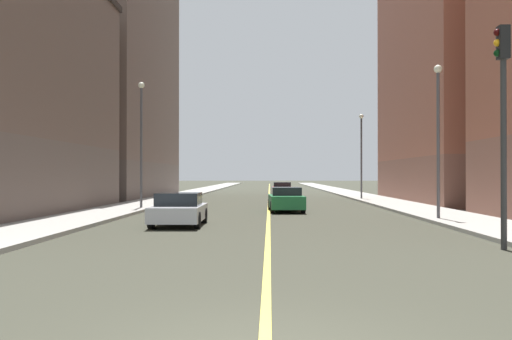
{
  "coord_description": "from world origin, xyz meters",
  "views": [
    {
      "loc": [
        0.06,
        -6.62,
        2.02
      ],
      "look_at": [
        -1.15,
        44.32,
        2.46
      ],
      "focal_mm": 40.93,
      "sensor_mm": 36.0,
      "label": 1
    }
  ],
  "objects_px": {
    "traffic_light_left_near": "(503,105)",
    "street_lamp_left_near": "(438,124)",
    "car_red": "(282,189)",
    "street_lamp_right_near": "(141,132)",
    "building_right_midblock": "(111,66)",
    "street_lamp_left_far": "(361,147)",
    "building_left_mid": "(461,47)",
    "car_green": "(286,200)",
    "car_silver": "(179,210)"
  },
  "relations": [
    {
      "from": "street_lamp_left_far",
      "to": "car_green",
      "type": "distance_m",
      "value": 16.37
    },
    {
      "from": "building_left_mid",
      "to": "traffic_light_left_near",
      "type": "distance_m",
      "value": 30.5
    },
    {
      "from": "street_lamp_left_near",
      "to": "street_lamp_right_near",
      "type": "bearing_deg",
      "value": 151.41
    },
    {
      "from": "building_left_mid",
      "to": "street_lamp_left_near",
      "type": "xyz_separation_m",
      "value": [
        -7.14,
        -18.77,
        -7.43
      ]
    },
    {
      "from": "building_left_mid",
      "to": "car_silver",
      "type": "distance_m",
      "value": 29.93
    },
    {
      "from": "car_green",
      "to": "car_red",
      "type": "xyz_separation_m",
      "value": [
        0.33,
        25.83,
        -0.02
      ]
    },
    {
      "from": "building_left_mid",
      "to": "traffic_light_left_near",
      "type": "height_order",
      "value": "building_left_mid"
    },
    {
      "from": "building_right_midblock",
      "to": "building_left_mid",
      "type": "bearing_deg",
      "value": -17.06
    },
    {
      "from": "traffic_light_left_near",
      "to": "car_green",
      "type": "bearing_deg",
      "value": 108.48
    },
    {
      "from": "car_red",
      "to": "street_lamp_left_far",
      "type": "bearing_deg",
      "value": -61.43
    },
    {
      "from": "building_left_mid",
      "to": "traffic_light_left_near",
      "type": "relative_size",
      "value": 3.84
    },
    {
      "from": "traffic_light_left_near",
      "to": "car_green",
      "type": "height_order",
      "value": "traffic_light_left_near"
    },
    {
      "from": "building_right_midblock",
      "to": "traffic_light_left_near",
      "type": "relative_size",
      "value": 3.99
    },
    {
      "from": "building_left_mid",
      "to": "street_lamp_left_far",
      "type": "bearing_deg",
      "value": 160.98
    },
    {
      "from": "car_red",
      "to": "traffic_light_left_near",
      "type": "bearing_deg",
      "value": -83.1
    },
    {
      "from": "street_lamp_left_near",
      "to": "car_red",
      "type": "relative_size",
      "value": 1.52
    },
    {
      "from": "street_lamp_left_near",
      "to": "car_green",
      "type": "bearing_deg",
      "value": 134.2
    },
    {
      "from": "street_lamp_left_far",
      "to": "car_green",
      "type": "relative_size",
      "value": 1.5
    },
    {
      "from": "traffic_light_left_near",
      "to": "car_silver",
      "type": "distance_m",
      "value": 12.67
    },
    {
      "from": "building_right_midblock",
      "to": "traffic_light_left_near",
      "type": "bearing_deg",
      "value": -60.74
    },
    {
      "from": "traffic_light_left_near",
      "to": "street_lamp_right_near",
      "type": "relative_size",
      "value": 0.84
    },
    {
      "from": "car_red",
      "to": "car_silver",
      "type": "bearing_deg",
      "value": -97.88
    },
    {
      "from": "traffic_light_left_near",
      "to": "car_silver",
      "type": "relative_size",
      "value": 1.44
    },
    {
      "from": "street_lamp_right_near",
      "to": "car_red",
      "type": "bearing_deg",
      "value": 70.49
    },
    {
      "from": "building_right_midblock",
      "to": "car_green",
      "type": "bearing_deg",
      "value": -53.73
    },
    {
      "from": "traffic_light_left_near",
      "to": "car_red",
      "type": "height_order",
      "value": "traffic_light_left_near"
    },
    {
      "from": "building_right_midblock",
      "to": "street_lamp_left_near",
      "type": "distance_m",
      "value": 36.16
    },
    {
      "from": "traffic_light_left_near",
      "to": "street_lamp_left_near",
      "type": "distance_m",
      "value": 9.64
    },
    {
      "from": "building_right_midblock",
      "to": "car_silver",
      "type": "relative_size",
      "value": 5.73
    },
    {
      "from": "street_lamp_right_near",
      "to": "car_silver",
      "type": "distance_m",
      "value": 11.78
    },
    {
      "from": "traffic_light_left_near",
      "to": "car_red",
      "type": "distance_m",
      "value": 42.46
    },
    {
      "from": "building_right_midblock",
      "to": "car_red",
      "type": "distance_m",
      "value": 20.07
    },
    {
      "from": "traffic_light_left_near",
      "to": "car_red",
      "type": "relative_size",
      "value": 1.38
    },
    {
      "from": "car_green",
      "to": "car_red",
      "type": "distance_m",
      "value": 25.83
    },
    {
      "from": "car_green",
      "to": "car_silver",
      "type": "xyz_separation_m",
      "value": [
        -4.49,
        -9.01,
        -0.02
      ]
    },
    {
      "from": "building_left_mid",
      "to": "car_green",
      "type": "height_order",
      "value": "building_left_mid"
    },
    {
      "from": "building_left_mid",
      "to": "building_right_midblock",
      "type": "height_order",
      "value": "building_right_midblock"
    },
    {
      "from": "traffic_light_left_near",
      "to": "street_lamp_left_far",
      "type": "height_order",
      "value": "street_lamp_left_far"
    },
    {
      "from": "building_right_midblock",
      "to": "street_lamp_left_far",
      "type": "bearing_deg",
      "value": -16.41
    },
    {
      "from": "street_lamp_left_near",
      "to": "street_lamp_right_near",
      "type": "xyz_separation_m",
      "value": [
        -14.75,
        8.04,
        0.31
      ]
    },
    {
      "from": "street_lamp_right_near",
      "to": "car_green",
      "type": "bearing_deg",
      "value": -9.75
    },
    {
      "from": "traffic_light_left_near",
      "to": "street_lamp_right_near",
      "type": "distance_m",
      "value": 22.35
    },
    {
      "from": "traffic_light_left_near",
      "to": "car_green",
      "type": "xyz_separation_m",
      "value": [
        -5.41,
        16.19,
        -3.26
      ]
    },
    {
      "from": "street_lamp_left_near",
      "to": "car_green",
      "type": "xyz_separation_m",
      "value": [
        -6.43,
        6.61,
        -3.56
      ]
    },
    {
      "from": "street_lamp_right_near",
      "to": "street_lamp_left_far",
      "type": "distance_m",
      "value": 19.79
    },
    {
      "from": "car_silver",
      "to": "car_green",
      "type": "bearing_deg",
      "value": 63.48
    },
    {
      "from": "car_red",
      "to": "street_lamp_right_near",
      "type": "bearing_deg",
      "value": -109.51
    },
    {
      "from": "street_lamp_right_near",
      "to": "car_red",
      "type": "relative_size",
      "value": 1.65
    },
    {
      "from": "street_lamp_right_near",
      "to": "car_green",
      "type": "xyz_separation_m",
      "value": [
        8.32,
        -1.43,
        -3.87
      ]
    },
    {
      "from": "traffic_light_left_near",
      "to": "car_silver",
      "type": "xyz_separation_m",
      "value": [
        -9.91,
        7.19,
        -3.28
      ]
    }
  ]
}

